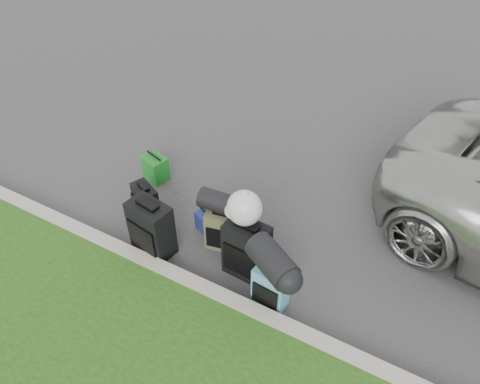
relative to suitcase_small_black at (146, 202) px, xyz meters
The scene contains 12 objects.
ground 1.31m from the suitcase_small_black, 11.78° to the left, with size 120.00×120.00×0.00m, color #383535.
curb 1.47m from the suitcase_small_black, 30.19° to the right, with size 120.00×0.18×0.15m, color #9E937F.
suitcase_small_black is the anchor object (origin of this frame).
suitcase_large_black_left 0.65m from the suitcase_small_black, 45.06° to the right, with size 0.52×0.31×0.75m, color black.
suitcase_olive 1.17m from the suitcase_small_black, ahead, with size 0.40×0.25×0.55m, color #414229.
suitcase_teal 2.11m from the suitcase_small_black, 12.79° to the right, with size 0.38×0.22×0.54m, color teal.
suitcase_large_black_right 1.64m from the suitcase_small_black, ahead, with size 0.51×0.30×0.76m, color black.
tote_green 0.78m from the suitcase_small_black, 117.39° to the left, with size 0.33×0.26×0.37m, color #197220.
tote_navy 0.86m from the suitcase_small_black, 10.33° to the left, with size 0.25×0.20×0.27m, color navy.
duffel_left 1.18m from the suitcase_small_black, ahead, with size 0.25×0.25×0.47m, color black.
duffel_right 2.15m from the suitcase_small_black, 12.55° to the right, with size 0.32×0.32×0.57m, color black.
trash_bag 1.71m from the suitcase_small_black, ahead, with size 0.40×0.40×0.40m, color silver.
Camera 1 is at (2.00, -3.62, 4.46)m, focal length 35.00 mm.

